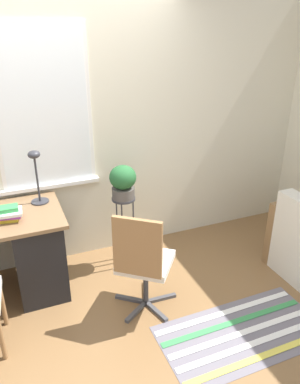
{
  "coord_description": "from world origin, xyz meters",
  "views": [
    {
      "loc": [
        -0.42,
        -2.62,
        2.24
      ],
      "look_at": [
        0.73,
        0.18,
        0.86
      ],
      "focal_mm": 35.0,
      "sensor_mm": 36.0,
      "label": 1
    }
  ],
  "objects_px": {
    "desk_lamp": "(36,170)",
    "potted_plant": "(123,181)",
    "book_stack": "(10,213)",
    "plant_stand": "(124,209)",
    "office_chair_swivel": "(143,262)"
  },
  "relations": [
    {
      "from": "desk_lamp",
      "to": "potted_plant",
      "type": "xyz_separation_m",
      "value": [
        0.75,
        -0.09,
        -0.19
      ]
    },
    {
      "from": "book_stack",
      "to": "potted_plant",
      "type": "bearing_deg",
      "value": 8.71
    },
    {
      "from": "desk_lamp",
      "to": "book_stack",
      "type": "height_order",
      "value": "desk_lamp"
    },
    {
      "from": "desk_lamp",
      "to": "plant_stand",
      "type": "bearing_deg",
      "value": -7.07
    },
    {
      "from": "book_stack",
      "to": "office_chair_swivel",
      "type": "height_order",
      "value": "office_chair_swivel"
    },
    {
      "from": "office_chair_swivel",
      "to": "potted_plant",
      "type": "distance_m",
      "value": 0.83
    },
    {
      "from": "potted_plant",
      "to": "plant_stand",
      "type": "bearing_deg",
      "value": 26.57
    },
    {
      "from": "office_chair_swivel",
      "to": "potted_plant",
      "type": "xyz_separation_m",
      "value": [
        0.09,
        0.72,
        0.4
      ]
    },
    {
      "from": "office_chair_swivel",
      "to": "plant_stand",
      "type": "bearing_deg",
      "value": -58.34
    },
    {
      "from": "office_chair_swivel",
      "to": "desk_lamp",
      "type": "bearing_deg",
      "value": -12.39
    },
    {
      "from": "office_chair_swivel",
      "to": "potted_plant",
      "type": "height_order",
      "value": "potted_plant"
    },
    {
      "from": "book_stack",
      "to": "potted_plant",
      "type": "distance_m",
      "value": 1.03
    },
    {
      "from": "book_stack",
      "to": "office_chair_swivel",
      "type": "distance_m",
      "value": 1.14
    },
    {
      "from": "desk_lamp",
      "to": "office_chair_swivel",
      "type": "distance_m",
      "value": 1.21
    },
    {
      "from": "desk_lamp",
      "to": "office_chair_swivel",
      "type": "xyz_separation_m",
      "value": [
        0.66,
        -0.82,
        -0.6
      ]
    }
  ]
}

